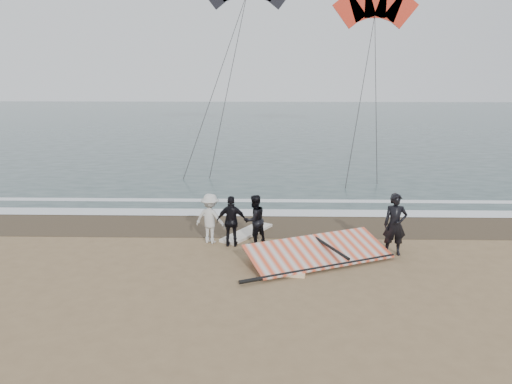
% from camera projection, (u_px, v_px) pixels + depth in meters
% --- Properties ---
extents(ground, '(120.00, 120.00, 0.00)m').
position_uv_depth(ground, '(295.00, 279.00, 13.30)').
color(ground, '#8C704C').
rests_on(ground, ground).
extents(sea, '(120.00, 54.00, 0.02)m').
position_uv_depth(sea, '(276.00, 125.00, 45.21)').
color(sea, '#233838').
rests_on(sea, ground).
extents(wet_sand, '(120.00, 2.80, 0.01)m').
position_uv_depth(wet_sand, '(289.00, 225.00, 17.65)').
color(wet_sand, '#4C3D2B').
rests_on(wet_sand, ground).
extents(foam_near, '(120.00, 0.90, 0.01)m').
position_uv_depth(foam_near, '(287.00, 213.00, 19.00)').
color(foam_near, white).
rests_on(foam_near, sea).
extents(foam_far, '(120.00, 0.45, 0.01)m').
position_uv_depth(foam_far, '(285.00, 201.00, 20.64)').
color(foam_far, white).
rests_on(foam_far, sea).
extents(man_main, '(0.70, 0.48, 1.88)m').
position_uv_depth(man_main, '(395.00, 224.00, 14.76)').
color(man_main, black).
rests_on(man_main, ground).
extents(board_white, '(0.98, 2.34, 0.09)m').
position_uv_depth(board_white, '(297.00, 260.00, 14.43)').
color(board_white, white).
rests_on(board_white, ground).
extents(board_cream, '(1.73, 2.24, 0.09)m').
position_uv_depth(board_cream, '(247.00, 233.00, 16.72)').
color(board_cream, silver).
rests_on(board_cream, ground).
extents(trio_cluster, '(2.48, 1.04, 1.62)m').
position_uv_depth(trio_cluster, '(230.00, 220.00, 15.66)').
color(trio_cluster, black).
rests_on(trio_cluster, ground).
extents(sail_rig, '(4.46, 3.37, 0.52)m').
position_uv_depth(sail_rig, '(316.00, 253.00, 14.58)').
color(sail_rig, black).
rests_on(sail_rig, ground).
extents(kite_red, '(6.42, 7.46, 17.49)m').
position_uv_depth(kite_red, '(375.00, 11.00, 34.34)').
color(kite_red, red).
rests_on(kite_red, ground).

